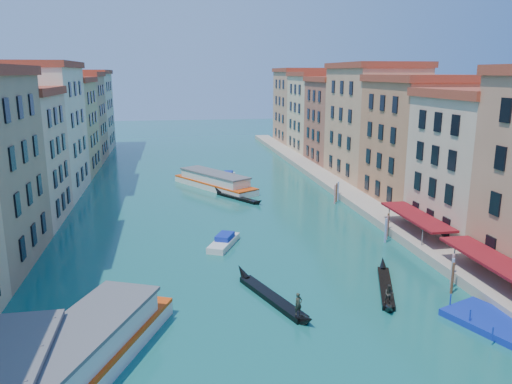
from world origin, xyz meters
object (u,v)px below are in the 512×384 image
blue_dock (492,322)px  vaporetto_far (214,181)px  gondola_fore (272,296)px  gondola_right (386,286)px  vaporetto_near (67,367)px

blue_dock → vaporetto_far: bearing=86.7°
gondola_fore → blue_dock: bearing=-44.3°
gondola_fore → gondola_right: (10.61, 0.12, 0.02)m
vaporetto_near → blue_dock: 31.31m
gondola_right → vaporetto_near: bearing=-137.9°
vaporetto_far → gondola_right: vaporetto_far is taller
gondola_fore → blue_dock: 17.70m
vaporetto_far → blue_dock: 54.16m
vaporetto_near → blue_dock: bearing=28.4°
gondola_fore → blue_dock: size_ratio=1.56×
gondola_fore → blue_dock: (16.11, -7.32, -0.15)m
vaporetto_far → blue_dock: (16.88, -51.46, -0.95)m
vaporetto_far → blue_dock: bearing=-103.2°
gondola_fore → gondola_right: size_ratio=1.10×
blue_dock → gondola_fore: bearing=134.1°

